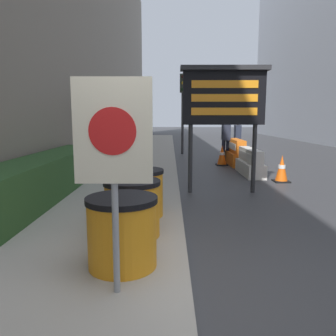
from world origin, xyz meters
TOP-DOWN VIEW (x-y plane):
  - ground_plane at (0.00, 0.00)m, footprint 120.00×120.00m
  - sidewalk_left at (-1.69, 0.00)m, footprint 3.38×56.00m
  - hedge_strip at (-2.78, 3.71)m, footprint 0.90×5.79m
  - bare_tree at (-2.59, 7.60)m, footprint 1.36×1.74m
  - barrel_drum_foreground at (-0.72, 0.34)m, footprint 0.77×0.77m
  - barrel_drum_middle at (-0.72, 1.27)m, footprint 0.77×0.77m
  - barrel_drum_back at (-0.70, 2.21)m, footprint 0.77×0.77m
  - warning_sign at (-0.70, -0.22)m, footprint 0.68×0.08m
  - message_board at (0.99, 4.45)m, footprint 1.95×0.36m
  - jersey_barrier_white at (2.23, 6.88)m, footprint 0.52×1.90m
  - jersey_barrier_orange_near at (2.23, 9.03)m, footprint 0.56×1.80m
  - traffic_cone_near at (1.69, 8.87)m, footprint 0.42×0.42m
  - traffic_cone_mid at (2.81, 5.72)m, footprint 0.41×0.41m
  - traffic_cone_far at (2.76, 8.60)m, footprint 0.41×0.41m
  - traffic_light_near_curb at (0.38, 12.57)m, footprint 0.28×0.44m
  - pedestrian_worker at (2.90, 12.13)m, footprint 0.27×0.43m
  - pedestrian_passerby at (1.94, 9.59)m, footprint 0.31×0.47m

SIDE VIEW (x-z plane):
  - ground_plane at x=0.00m, z-range 0.00..0.00m
  - sidewalk_left at x=-1.69m, z-range 0.00..0.12m
  - jersey_barrier_white at x=2.23m, z-range -0.05..0.75m
  - traffic_cone_mid at x=2.81m, z-range -0.01..0.72m
  - traffic_cone_far at x=2.76m, z-range -0.01..0.72m
  - traffic_cone_near at x=1.69m, z-range -0.01..0.74m
  - jersey_barrier_orange_near at x=2.23m, z-range -0.06..0.89m
  - barrel_drum_foreground at x=-0.72m, z-range 0.12..0.89m
  - barrel_drum_middle at x=-0.72m, z-range 0.12..0.89m
  - barrel_drum_back at x=-0.70m, z-range 0.12..0.89m
  - hedge_strip at x=-2.78m, z-range 0.12..0.94m
  - pedestrian_worker at x=2.90m, z-range 0.15..1.76m
  - pedestrian_passerby at x=1.94m, z-range 0.16..1.96m
  - warning_sign at x=-0.70m, z-range 0.51..2.45m
  - bare_tree at x=-2.59m, z-range 0.10..2.89m
  - message_board at x=0.99m, z-range 0.73..3.58m
  - traffic_light_near_curb at x=0.38m, z-range 0.85..4.57m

